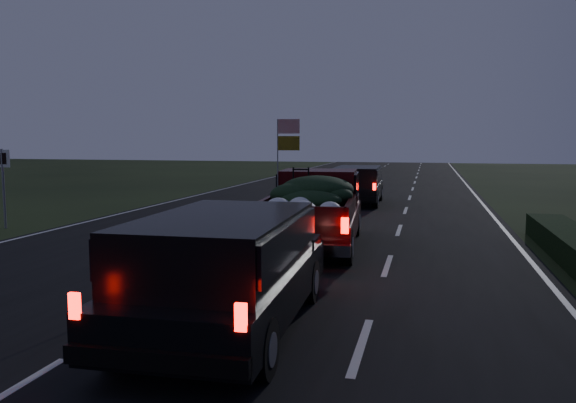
% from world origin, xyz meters
% --- Properties ---
extents(ground, '(120.00, 120.00, 0.00)m').
position_xyz_m(ground, '(0.00, 0.00, 0.00)').
color(ground, black).
rests_on(ground, ground).
extents(road_asphalt, '(14.00, 120.00, 0.02)m').
position_xyz_m(road_asphalt, '(0.00, 0.00, 0.01)').
color(road_asphalt, black).
rests_on(road_asphalt, ground).
extents(route_sign, '(0.55, 0.08, 2.50)m').
position_xyz_m(route_sign, '(-8.50, 5.00, 1.66)').
color(route_sign, gray).
rests_on(route_sign, ground).
extents(pickup_truck, '(2.60, 5.80, 2.96)m').
position_xyz_m(pickup_truck, '(1.58, 4.34, 1.11)').
color(pickup_truck, '#3D080A').
rests_on(pickup_truck, ground).
extents(lead_suv, '(2.02, 4.64, 1.32)m').
position_xyz_m(lead_suv, '(1.49, 14.29, 1.00)').
color(lead_suv, black).
rests_on(lead_suv, ground).
extents(rear_suv, '(2.40, 4.98, 1.41)m').
position_xyz_m(rear_suv, '(1.64, -2.42, 1.07)').
color(rear_suv, black).
rests_on(rear_suv, ground).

